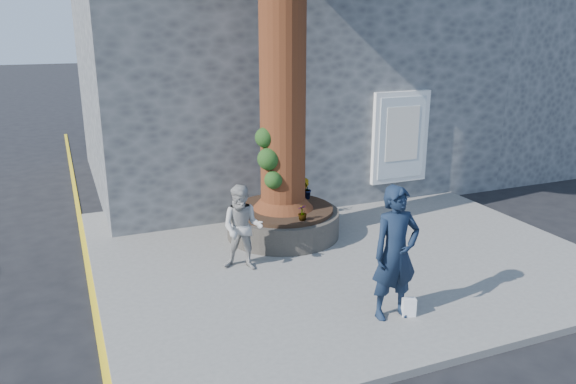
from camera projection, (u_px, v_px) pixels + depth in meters
name	position (u px, v px, depth m)	size (l,w,h in m)	color
ground	(283.00, 287.00, 9.61)	(120.00, 120.00, 0.00)	black
pavement	(335.00, 250.00, 11.02)	(9.00, 8.00, 0.12)	slate
yellow_line	(92.00, 293.00, 9.38)	(0.10, 30.00, 0.01)	yellow
stone_shop	(270.00, 66.00, 15.97)	(10.30, 8.30, 6.30)	#494C4E
neighbour_shop	(492.00, 64.00, 18.94)	(6.00, 8.00, 6.00)	#494C4E
planter	(283.00, 222.00, 11.55)	(2.30, 2.30, 0.60)	black
man	(396.00, 253.00, 8.15)	(0.74, 0.49, 2.03)	#121F33
woman	(242.00, 228.00, 9.84)	(0.75, 0.58, 1.54)	#A4A29D
shopping_bag	(409.00, 307.00, 8.40)	(0.20, 0.12, 0.28)	white
plant_a	(304.00, 184.00, 12.47)	(0.20, 0.14, 0.38)	gray
plant_b	(306.00, 189.00, 11.99)	(0.24, 0.23, 0.44)	gray
plant_c	(302.00, 213.00, 10.69)	(0.17, 0.17, 0.31)	gray
plant_d	(304.00, 186.00, 12.49)	(0.24, 0.21, 0.26)	gray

